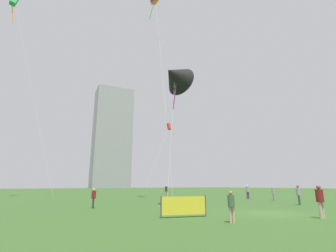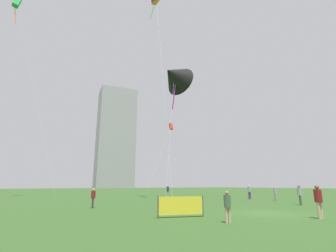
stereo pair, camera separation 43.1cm
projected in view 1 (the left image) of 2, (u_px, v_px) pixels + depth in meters
The scene contains 14 objects.
ground at pixel (268, 213), 16.19m from camera, with size 280.00×280.00×0.00m, color #335623.
person_standing_0 at pixel (94, 197), 19.87m from camera, with size 0.35×0.35×1.56m.
person_standing_1 at pixel (320, 199), 13.82m from camera, with size 0.40×0.40×1.82m.
person_standing_2 at pixel (166, 190), 36.64m from camera, with size 0.40×0.40×1.82m.
person_standing_3 at pixel (231, 204), 12.20m from camera, with size 0.34×0.34×1.54m.
person_standing_4 at pixel (299, 194), 23.06m from camera, with size 0.40×0.40×1.81m.
person_standing_5 at pixel (248, 191), 32.97m from camera, with size 0.41×0.41×1.85m.
person_standing_6 at pixel (273, 193), 29.39m from camera, with size 0.36×0.36×1.63m.
kite_flying_0 at pixel (14, 1), 39.69m from camera, with size 8.70×6.26×32.36m.
kite_flying_1 at pixel (175, 76), 22.60m from camera, with size 4.59×4.63×13.31m.
kite_flying_2 at pixel (169, 127), 49.50m from camera, with size 8.75×5.28×14.14m.
kite_flying_4 at pixel (156, 2), 34.73m from camera, with size 4.01×9.28×28.18m.
distant_highrise_0 at pixel (112, 137), 149.35m from camera, with size 21.77×15.30×60.51m, color #939399.
event_banner at pixel (184, 206), 14.19m from camera, with size 2.66×0.98×1.22m.
Camera 1 is at (-15.31, -10.14, 1.82)m, focal length 26.06 mm.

